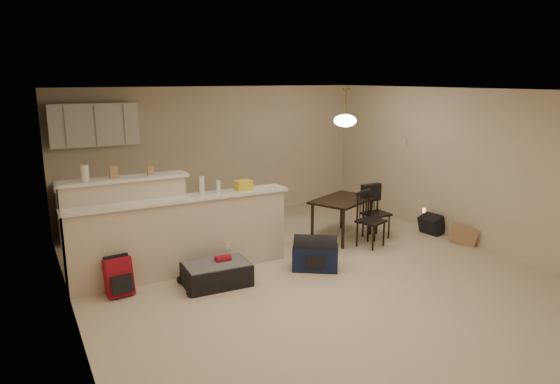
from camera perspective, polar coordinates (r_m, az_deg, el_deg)
room at (r=6.59m, az=3.66°, el=0.59°), size 7.00×7.02×2.50m
breakfast_bar at (r=6.95m, az=-13.27°, el=-4.55°), size 3.08×0.58×1.39m
upper_cabinets at (r=8.89m, az=-20.54°, el=7.24°), size 1.40×0.34×0.70m
kitchen_counter at (r=9.03m, az=-18.44°, el=-1.88°), size 1.80×0.60×0.90m
thermostat at (r=9.56m, az=14.04°, el=5.61°), size 0.02×0.12×0.12m
jar at (r=6.72m, az=-21.41°, el=2.04°), size 0.10×0.10×0.20m
cereal_box at (r=6.77m, az=-18.49°, el=2.17°), size 0.10×0.07×0.16m
small_box at (r=6.87m, az=-14.61°, el=2.40°), size 0.08×0.06×0.12m
bottle_a at (r=6.88m, az=-8.92°, el=0.73°), size 0.07×0.07×0.26m
bottle_b at (r=6.97m, az=-7.06°, el=0.61°), size 0.06×0.06×0.18m
bag_lump at (r=7.12m, az=-4.19°, el=0.77°), size 0.22×0.18×0.14m
dining_table at (r=8.41m, az=7.18°, el=-1.32°), size 1.29×1.11×0.68m
pendant_lamp at (r=8.18m, az=7.45°, el=8.15°), size 0.36×0.36×0.62m
dining_chair_near at (r=8.10m, az=10.37°, el=-3.11°), size 0.49×0.48×0.90m
dining_chair_far at (r=8.55m, az=10.97°, el=-2.30°), size 0.41×0.39×0.89m
suitcase at (r=6.67m, az=-7.25°, el=-9.33°), size 0.87×0.58×0.28m
red_backpack at (r=6.60m, az=-17.95°, el=-9.21°), size 0.34×0.23×0.48m
navy_duffel at (r=7.13m, az=4.05°, el=-7.49°), size 0.72×0.64×0.34m
black_daypack at (r=9.08m, az=16.93°, el=-3.60°), size 0.29×0.39×0.32m
cardboard_sheet at (r=8.62m, az=20.21°, el=-4.66°), size 0.18×0.41×0.33m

